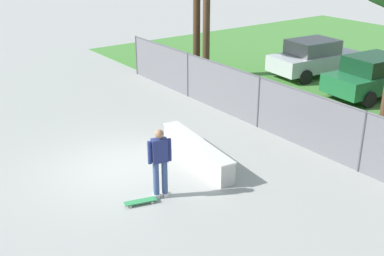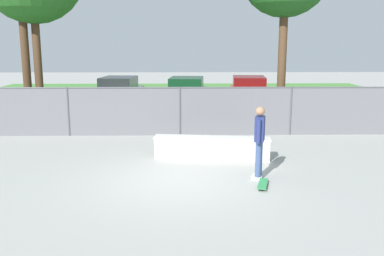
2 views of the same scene
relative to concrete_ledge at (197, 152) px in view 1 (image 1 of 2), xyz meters
name	(u,v)px [view 1 (image 1 of 2)]	position (x,y,z in m)	size (l,w,h in m)	color
ground_plane	(121,168)	(-0.95, -1.97, -0.33)	(80.00, 80.00, 0.00)	#9E9E99
concrete_ledge	(197,152)	(0.00, 0.00, 0.00)	(3.41, 0.90, 0.66)	#B7B5AD
skateboarder	(160,160)	(1.04, -1.89, 0.68)	(0.36, 0.58, 1.82)	beige
skateboard	(141,201)	(1.05, -2.49, -0.26)	(0.40, 0.82, 0.09)	#2D8C4C
chainlink_fence	(259,100)	(-0.95, 3.27, 0.64)	(16.29, 0.07, 1.78)	#4C4C51
car_silver	(313,57)	(-4.12, 9.69, 0.51)	(2.31, 4.35, 1.66)	#B7BABF
car_green	(374,76)	(-0.67, 9.30, 0.51)	(2.31, 4.35, 1.66)	#1E6638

